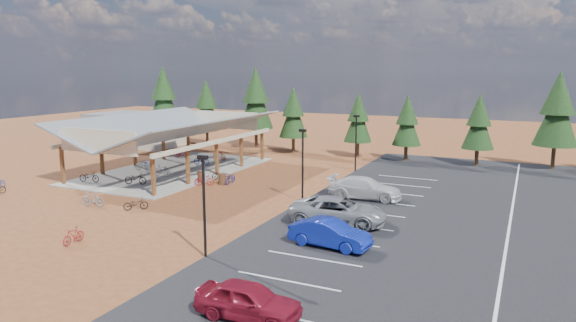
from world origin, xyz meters
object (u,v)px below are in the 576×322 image
at_px(outbuilding, 137,129).
at_px(bike_12, 136,204).
at_px(car_3, 365,188).
at_px(trash_bin_1, 222,179).
at_px(bike_13, 93,199).
at_px(bike_3, 182,153).
at_px(lamp_post_0, 204,199).
at_px(bike_7, 219,155).
at_px(bike_14, 231,178).
at_px(car_1, 330,233).
at_px(car_2, 338,211).
at_px(bike_2, 147,162).
at_px(bike_0, 89,176).
at_px(lamp_post_2, 356,139).
at_px(bike_16, 221,175).
at_px(bike_1, 143,166).
at_px(bike_pavilion, 173,130).
at_px(lamp_post_1, 303,160).
at_px(bike_4, 136,178).
at_px(bike_6, 202,160).
at_px(bike_5, 162,171).
at_px(bike_15, 204,180).
at_px(bike_11, 73,236).
at_px(trash_bin_0, 201,177).

height_order(outbuilding, bike_12, outbuilding).
distance_m(bike_12, car_3, 15.94).
relative_size(trash_bin_1, bike_13, 0.51).
bearing_deg(trash_bin_1, bike_3, 140.93).
relative_size(lamp_post_0, bike_7, 3.36).
xyz_separation_m(trash_bin_1, bike_14, (0.50, 0.48, 0.01)).
relative_size(outbuilding, car_1, 2.54).
bearing_deg(lamp_post_0, car_1, 38.03).
distance_m(bike_14, car_2, 13.50).
relative_size(lamp_post_0, bike_2, 3.32).
bearing_deg(bike_0, car_2, -105.85).
distance_m(lamp_post_2, bike_16, 12.62).
bearing_deg(outbuilding, bike_1, -47.18).
bearing_deg(bike_pavilion, lamp_post_0, -48.58).
bearing_deg(car_3, lamp_post_0, 162.26).
distance_m(lamp_post_1, bike_4, 14.38).
distance_m(bike_1, bike_7, 8.36).
bearing_deg(bike_6, bike_14, -125.01).
distance_m(bike_6, car_3, 18.71).
distance_m(bike_5, car_2, 19.35).
xyz_separation_m(bike_15, bike_16, (-0.05, 2.53, -0.07)).
bearing_deg(bike_13, bike_14, 146.35).
height_order(bike_6, car_1, car_1).
height_order(lamp_post_2, trash_bin_1, lamp_post_2).
distance_m(bike_pavilion, bike_0, 8.42).
relative_size(bike_1, car_3, 0.30).
bearing_deg(lamp_post_2, outbuilding, 172.15).
relative_size(bike_3, car_2, 0.28).
bearing_deg(bike_6, lamp_post_2, -69.96).
height_order(bike_pavilion, lamp_post_0, lamp_post_0).
distance_m(trash_bin_1, bike_2, 10.86).
height_order(bike_11, car_2, car_2).
bearing_deg(bike_12, lamp_post_2, -70.05).
bearing_deg(lamp_post_1, lamp_post_2, 90.00).
bearing_deg(bike_11, bike_7, 102.55).
xyz_separation_m(outbuilding, bike_1, (11.61, -12.52, -1.45)).
bearing_deg(bike_16, bike_pavilion, -127.37).
distance_m(trash_bin_0, bike_15, 1.38).
relative_size(trash_bin_0, bike_1, 0.57).
bearing_deg(bike_3, car_3, -125.45).
distance_m(lamp_post_0, bike_3, 29.19).
bearing_deg(outbuilding, bike_2, -45.28).
xyz_separation_m(outbuilding, lamp_post_0, (29.00, -28.00, 0.95)).
distance_m(lamp_post_0, trash_bin_0, 17.58).
height_order(outbuilding, car_2, outbuilding).
xyz_separation_m(bike_11, bike_15, (-1.60, 14.57, 0.02)).
xyz_separation_m(car_1, car_3, (-1.33, 10.64, 0.05)).
xyz_separation_m(bike_pavilion, bike_12, (5.88, -11.75, -3.41)).
distance_m(trash_bin_1, bike_6, 8.45).
height_order(bike_4, bike_13, bike_13).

